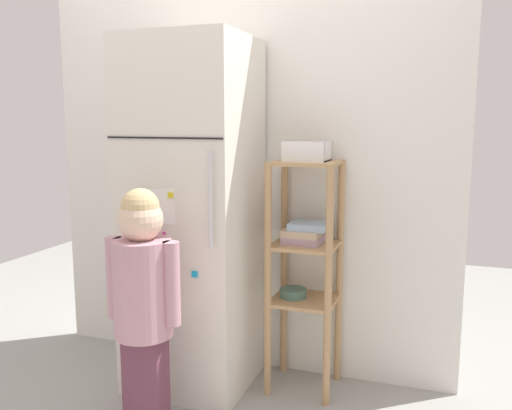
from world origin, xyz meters
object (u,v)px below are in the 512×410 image
(child_standing, at_px, (143,287))
(pantry_shelf_unit, at_px, (304,255))
(refrigerator, at_px, (193,216))
(fruit_bin, at_px, (307,152))

(child_standing, height_order, pantry_shelf_unit, pantry_shelf_unit)
(child_standing, distance_m, pantry_shelf_unit, 0.84)
(refrigerator, height_order, child_standing, refrigerator)
(pantry_shelf_unit, xyz_separation_m, fruit_bin, (0.00, 0.02, 0.52))
(refrigerator, distance_m, pantry_shelf_unit, 0.61)
(child_standing, xyz_separation_m, pantry_shelf_unit, (0.56, 0.62, 0.04))
(pantry_shelf_unit, bearing_deg, refrigerator, -167.66)
(refrigerator, distance_m, fruit_bin, 0.67)
(refrigerator, distance_m, child_standing, 0.55)
(child_standing, height_order, fruit_bin, fruit_bin)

